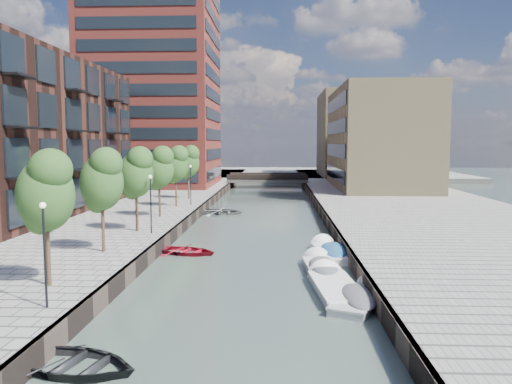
# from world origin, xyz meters

# --- Properties ---
(water) EXTENTS (300.00, 300.00, 0.00)m
(water) POSITION_xyz_m (0.00, 40.00, 0.00)
(water) COLOR #38473F
(water) RESTS_ON ground
(quay_right) EXTENTS (20.00, 140.00, 1.00)m
(quay_right) POSITION_xyz_m (16.00, 40.00, 0.50)
(quay_right) COLOR gray
(quay_right) RESTS_ON ground
(quay_wall_left) EXTENTS (0.25, 140.00, 1.00)m
(quay_wall_left) POSITION_xyz_m (-6.10, 40.00, 0.50)
(quay_wall_left) COLOR #332823
(quay_wall_left) RESTS_ON ground
(quay_wall_right) EXTENTS (0.25, 140.00, 1.00)m
(quay_wall_right) POSITION_xyz_m (6.10, 40.00, 0.50)
(quay_wall_right) COLOR #332823
(quay_wall_right) RESTS_ON ground
(far_closure) EXTENTS (80.00, 40.00, 1.00)m
(far_closure) POSITION_xyz_m (0.00, 100.00, 0.50)
(far_closure) COLOR gray
(far_closure) RESTS_ON ground
(apartment_block) EXTENTS (8.00, 38.00, 14.00)m
(apartment_block) POSITION_xyz_m (-20.00, 30.00, 8.00)
(apartment_block) COLOR black
(apartment_block) RESTS_ON quay_left
(tower) EXTENTS (18.00, 18.00, 30.00)m
(tower) POSITION_xyz_m (-17.00, 65.00, 16.00)
(tower) COLOR maroon
(tower) RESTS_ON quay_left
(tan_block_near) EXTENTS (12.00, 25.00, 14.00)m
(tan_block_near) POSITION_xyz_m (16.00, 62.00, 8.00)
(tan_block_near) COLOR tan
(tan_block_near) RESTS_ON quay_right
(tan_block_far) EXTENTS (12.00, 20.00, 16.00)m
(tan_block_far) POSITION_xyz_m (16.00, 88.00, 9.00)
(tan_block_far) COLOR tan
(tan_block_far) RESTS_ON quay_right
(bridge) EXTENTS (13.00, 6.00, 1.30)m
(bridge) POSITION_xyz_m (0.00, 72.00, 1.39)
(bridge) COLOR gray
(bridge) RESTS_ON ground
(tree_1) EXTENTS (2.50, 2.50, 5.95)m
(tree_1) POSITION_xyz_m (-8.50, 11.00, 5.31)
(tree_1) COLOR #382619
(tree_1) RESTS_ON quay_left
(tree_2) EXTENTS (2.50, 2.50, 5.95)m
(tree_2) POSITION_xyz_m (-8.50, 18.00, 5.31)
(tree_2) COLOR #382619
(tree_2) RESTS_ON quay_left
(tree_3) EXTENTS (2.50, 2.50, 5.95)m
(tree_3) POSITION_xyz_m (-8.50, 25.00, 5.31)
(tree_3) COLOR #382619
(tree_3) RESTS_ON quay_left
(tree_4) EXTENTS (2.50, 2.50, 5.95)m
(tree_4) POSITION_xyz_m (-8.50, 32.00, 5.31)
(tree_4) COLOR #382619
(tree_4) RESTS_ON quay_left
(tree_5) EXTENTS (2.50, 2.50, 5.95)m
(tree_5) POSITION_xyz_m (-8.50, 39.00, 5.31)
(tree_5) COLOR #382619
(tree_5) RESTS_ON quay_left
(tree_6) EXTENTS (2.50, 2.50, 5.95)m
(tree_6) POSITION_xyz_m (-8.50, 46.00, 5.31)
(tree_6) COLOR #382619
(tree_6) RESTS_ON quay_left
(lamp_0) EXTENTS (0.24, 0.24, 4.12)m
(lamp_0) POSITION_xyz_m (-7.20, 8.00, 3.51)
(lamp_0) COLOR black
(lamp_0) RESTS_ON quay_left
(lamp_1) EXTENTS (0.24, 0.24, 4.12)m
(lamp_1) POSITION_xyz_m (-7.20, 24.00, 3.51)
(lamp_1) COLOR black
(lamp_1) RESTS_ON quay_left
(lamp_2) EXTENTS (0.24, 0.24, 4.12)m
(lamp_2) POSITION_xyz_m (-7.20, 40.00, 3.51)
(lamp_2) COLOR black
(lamp_2) RESTS_ON quay_left
(sloop_1) EXTENTS (5.13, 4.22, 0.92)m
(sloop_1) POSITION_xyz_m (-4.85, 4.85, 0.00)
(sloop_1) COLOR black
(sloop_1) RESTS_ON ground
(sloop_2) EXTENTS (4.74, 4.01, 0.83)m
(sloop_2) POSITION_xyz_m (-4.29, 22.00, 0.00)
(sloop_2) COLOR maroon
(sloop_2) RESTS_ON ground
(sloop_3) EXTENTS (4.56, 3.49, 0.88)m
(sloop_3) POSITION_xyz_m (-4.01, 40.47, 0.00)
(sloop_3) COLOR #B6B6B4
(sloop_3) RESTS_ON ground
(sloop_4) EXTENTS (4.89, 3.82, 0.92)m
(sloop_4) POSITION_xyz_m (-4.50, 41.27, 0.00)
(sloop_4) COLOR #232326
(sloop_4) RESTS_ON ground
(motorboat_1) EXTENTS (3.37, 4.98, 1.58)m
(motorboat_1) POSITION_xyz_m (5.58, 12.23, 0.19)
(motorboat_1) COLOR #BBBAB9
(motorboat_1) RESTS_ON ground
(motorboat_2) EXTENTS (2.49, 5.83, 1.89)m
(motorboat_2) POSITION_xyz_m (4.54, 14.20, 0.11)
(motorboat_2) COLOR white
(motorboat_2) RESTS_ON ground
(motorboat_3) EXTENTS (2.80, 5.65, 1.80)m
(motorboat_3) POSITION_xyz_m (5.31, 21.96, 0.22)
(motorboat_3) COLOR white
(motorboat_3) RESTS_ON ground
(motorboat_4) EXTENTS (2.17, 5.35, 1.75)m
(motorboat_4) POSITION_xyz_m (4.29, 17.71, 0.21)
(motorboat_4) COLOR silver
(motorboat_4) RESTS_ON ground
(car) EXTENTS (1.78, 3.84, 1.27)m
(car) POSITION_xyz_m (11.20, 59.71, 1.64)
(car) COLOR #A7AAAC
(car) RESTS_ON quay_right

